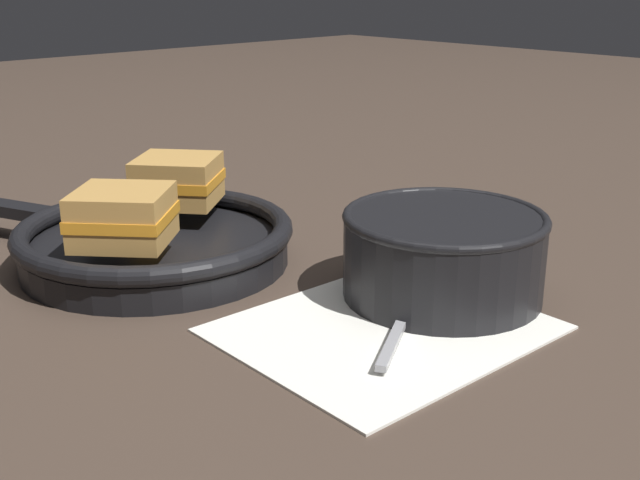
{
  "coord_description": "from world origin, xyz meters",
  "views": [
    {
      "loc": [
        -0.46,
        -0.42,
        0.26
      ],
      "look_at": [
        -0.0,
        0.06,
        0.04
      ],
      "focal_mm": 45.0,
      "sensor_mm": 36.0,
      "label": 1
    }
  ],
  "objects_px": {
    "soup_bowl": "(444,250)",
    "sandwich_near_right": "(178,180)",
    "spoon": "(408,308)",
    "sandwich_near_left": "(123,216)",
    "skillet": "(154,242)"
  },
  "relations": [
    {
      "from": "spoon",
      "to": "sandwich_near_right",
      "type": "relative_size",
      "value": 1.29
    },
    {
      "from": "soup_bowl",
      "to": "skillet",
      "type": "xyz_separation_m",
      "value": [
        -0.13,
        0.24,
        -0.02
      ]
    },
    {
      "from": "skillet",
      "to": "sandwich_near_left",
      "type": "xyz_separation_m",
      "value": [
        -0.05,
        -0.04,
        0.04
      ]
    },
    {
      "from": "skillet",
      "to": "sandwich_near_right",
      "type": "height_order",
      "value": "sandwich_near_right"
    },
    {
      "from": "spoon",
      "to": "sandwich_near_left",
      "type": "xyz_separation_m",
      "value": [
        -0.13,
        0.21,
        0.06
      ]
    },
    {
      "from": "skillet",
      "to": "sandwich_near_right",
      "type": "xyz_separation_m",
      "value": [
        0.05,
        0.03,
        0.04
      ]
    },
    {
      "from": "spoon",
      "to": "sandwich_near_left",
      "type": "bearing_deg",
      "value": 91.36
    },
    {
      "from": "sandwich_near_left",
      "to": "sandwich_near_right",
      "type": "distance_m",
      "value": 0.12
    },
    {
      "from": "skillet",
      "to": "sandwich_near_left",
      "type": "height_order",
      "value": "sandwich_near_left"
    },
    {
      "from": "soup_bowl",
      "to": "sandwich_near_right",
      "type": "height_order",
      "value": "sandwich_near_right"
    },
    {
      "from": "sandwich_near_left",
      "to": "sandwich_near_right",
      "type": "bearing_deg",
      "value": 34.87
    },
    {
      "from": "spoon",
      "to": "sandwich_near_left",
      "type": "height_order",
      "value": "sandwich_near_left"
    },
    {
      "from": "skillet",
      "to": "soup_bowl",
      "type": "bearing_deg",
      "value": -61.02
    },
    {
      "from": "soup_bowl",
      "to": "spoon",
      "type": "relative_size",
      "value": 1.21
    },
    {
      "from": "soup_bowl",
      "to": "sandwich_near_right",
      "type": "distance_m",
      "value": 0.28
    }
  ]
}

